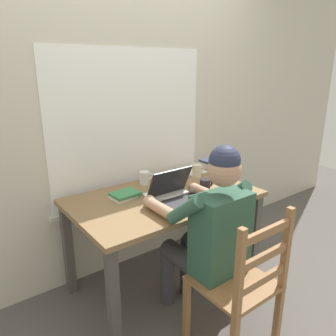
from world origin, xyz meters
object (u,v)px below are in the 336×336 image
(coffee_mug_dark, at_px, (205,186))
(book_stack_main, at_px, (125,195))
(book_stack_side, at_px, (170,183))
(coffee_mug_white, at_px, (145,178))
(wooden_chair, at_px, (241,285))
(laptop, at_px, (178,195))
(seated_person, at_px, (208,230))
(desk, at_px, (164,208))
(computer_mouse, at_px, (211,196))
(coffee_mug_spare, at_px, (197,170))

(coffee_mug_dark, distance_m, book_stack_main, 0.59)
(book_stack_side, bearing_deg, coffee_mug_white, 127.95)
(coffee_mug_dark, bearing_deg, book_stack_main, 154.04)
(wooden_chair, height_order, laptop, laptop)
(seated_person, xyz_separation_m, coffee_mug_dark, (0.29, 0.35, 0.12))
(desk, height_order, coffee_mug_white, coffee_mug_white)
(desk, relative_size, laptop, 4.02)
(laptop, bearing_deg, seated_person, -94.30)
(desk, xyz_separation_m, seated_person, (-0.02, -0.47, 0.03))
(wooden_chair, distance_m, computer_mouse, 0.65)
(book_stack_side, bearing_deg, coffee_mug_spare, 9.75)
(computer_mouse, xyz_separation_m, coffee_mug_dark, (0.05, 0.11, 0.03))
(book_stack_main, bearing_deg, coffee_mug_dark, -25.96)
(book_stack_side, bearing_deg, desk, -140.15)
(desk, height_order, book_stack_side, book_stack_side)
(desk, height_order, seated_person, seated_person)
(coffee_mug_dark, xyz_separation_m, book_stack_side, (-0.14, 0.25, -0.02))
(computer_mouse, relative_size, coffee_mug_spare, 0.85)
(coffee_mug_spare, bearing_deg, computer_mouse, -119.91)
(book_stack_main, relative_size, book_stack_side, 0.98)
(coffee_mug_dark, bearing_deg, coffee_mug_spare, 57.90)
(computer_mouse, distance_m, coffee_mug_white, 0.56)
(laptop, bearing_deg, coffee_mug_spare, 35.24)
(coffee_mug_spare, height_order, book_stack_side, coffee_mug_spare)
(laptop, bearing_deg, desk, 93.43)
(wooden_chair, bearing_deg, computer_mouse, 64.48)
(seated_person, relative_size, coffee_mug_spare, 10.40)
(seated_person, height_order, coffee_mug_spare, seated_person)
(seated_person, bearing_deg, coffee_mug_dark, 49.70)
(seated_person, distance_m, computer_mouse, 0.36)
(desk, distance_m, coffee_mug_white, 0.32)
(coffee_mug_white, height_order, coffee_mug_dark, coffee_mug_white)
(computer_mouse, bearing_deg, coffee_mug_dark, 66.84)
(coffee_mug_white, height_order, book_stack_main, coffee_mug_white)
(coffee_mug_dark, bearing_deg, seated_person, -130.30)
(coffee_mug_spare, bearing_deg, coffee_mug_white, 166.77)
(laptop, xyz_separation_m, coffee_mug_white, (0.01, 0.43, 0.00))
(coffee_mug_spare, bearing_deg, laptop, -144.76)
(seated_person, relative_size, wooden_chair, 1.33)
(seated_person, height_order, book_stack_side, seated_person)
(computer_mouse, xyz_separation_m, book_stack_side, (-0.09, 0.35, 0.01))
(coffee_mug_white, xyz_separation_m, coffee_mug_dark, (0.26, -0.41, -0.00))
(book_stack_main, xyz_separation_m, book_stack_side, (0.39, -0.01, 0.01))
(wooden_chair, height_order, book_stack_main, wooden_chair)
(coffee_mug_white, bearing_deg, book_stack_side, -52.05)
(desk, distance_m, book_stack_side, 0.23)
(laptop, bearing_deg, book_stack_side, 63.59)
(computer_mouse, bearing_deg, book_stack_side, 104.33)
(seated_person, distance_m, book_stack_side, 0.62)
(desk, distance_m, wooden_chair, 0.78)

